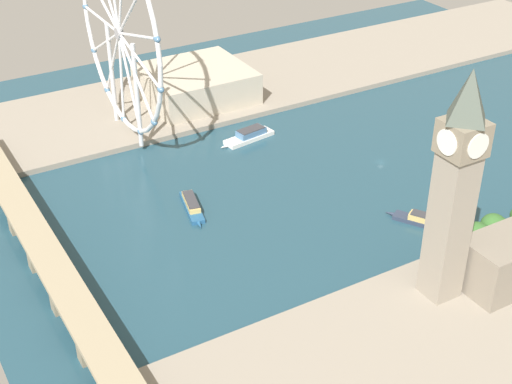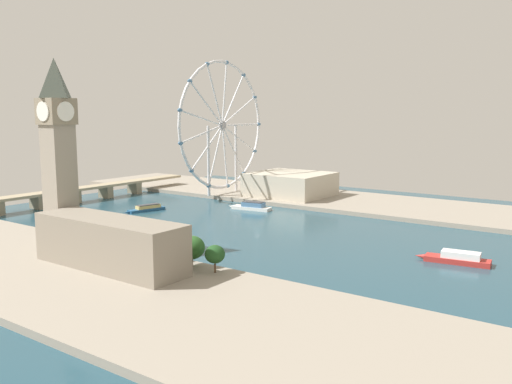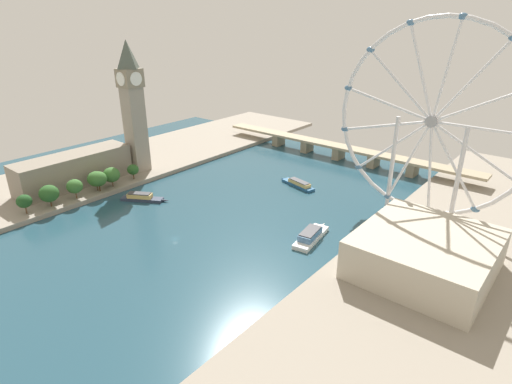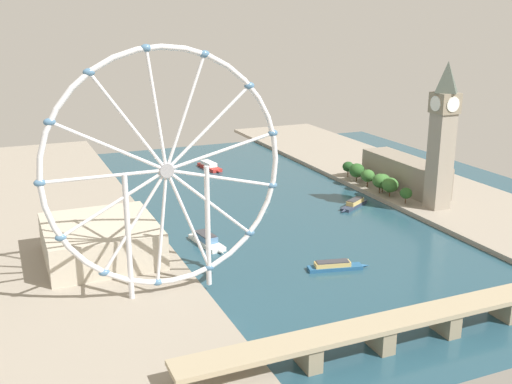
# 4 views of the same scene
# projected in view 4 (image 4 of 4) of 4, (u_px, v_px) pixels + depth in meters

# --- Properties ---
(ground_plane) EXTENTS (416.83, 416.83, 0.00)m
(ground_plane) POSITION_uv_depth(u_px,v_px,m) (266.00, 208.00, 404.54)
(ground_plane) COLOR #234756
(riverbank_left) EXTENTS (90.00, 520.00, 3.00)m
(riverbank_left) POSITION_uv_depth(u_px,v_px,m) (418.00, 186.00, 450.79)
(riverbank_left) COLOR gray
(riverbank_left) RESTS_ON ground_plane
(riverbank_right) EXTENTS (90.00, 520.00, 3.00)m
(riverbank_right) POSITION_uv_depth(u_px,v_px,m) (74.00, 232.00, 357.44)
(riverbank_right) COLOR gray
(riverbank_right) RESTS_ON ground_plane
(clock_tower) EXTENTS (15.31, 15.31, 93.68)m
(clock_tower) POSITION_uv_depth(u_px,v_px,m) (442.00, 134.00, 383.14)
(clock_tower) COLOR gray
(clock_tower) RESTS_ON riverbank_left
(parliament_block) EXTENTS (22.00, 77.52, 21.94)m
(parliament_block) POSITION_uv_depth(u_px,v_px,m) (405.00, 173.00, 438.36)
(parliament_block) COLOR gray
(parliament_block) RESTS_ON riverbank_left
(tree_row_embankment) EXTENTS (13.51, 82.99, 13.79)m
(tree_row_embankment) POSITION_uv_depth(u_px,v_px,m) (375.00, 178.00, 434.68)
(tree_row_embankment) COLOR #513823
(tree_row_embankment) RESTS_ON riverbank_left
(ferris_wheel) EXTENTS (107.10, 3.20, 109.77)m
(ferris_wheel) POSITION_uv_depth(u_px,v_px,m) (166.00, 172.00, 262.09)
(ferris_wheel) COLOR silver
(ferris_wheel) RESTS_ON riverbank_right
(riverside_hall) EXTENTS (55.59, 60.35, 18.64)m
(riverside_hall) POSITION_uv_depth(u_px,v_px,m) (101.00, 240.00, 313.43)
(riverside_hall) COLOR #BCB29E
(riverside_hall) RESTS_ON riverbank_right
(river_bridge) EXTENTS (228.83, 13.55, 11.55)m
(river_bridge) POSITION_uv_depth(u_px,v_px,m) (447.00, 314.00, 245.28)
(river_bridge) COLOR tan
(river_bridge) RESTS_ON ground_plane
(tour_boat_0) EXTENTS (29.58, 20.25, 5.24)m
(tour_boat_0) POSITION_uv_depth(u_px,v_px,m) (354.00, 204.00, 407.59)
(tour_boat_0) COLOR #2D384C
(tour_boat_0) RESTS_ON ground_plane
(tour_boat_1) EXTENTS (32.53, 12.36, 4.67)m
(tour_boat_1) POSITION_uv_depth(u_px,v_px,m) (335.00, 266.00, 307.98)
(tour_boat_1) COLOR #235684
(tour_boat_1) RESTS_ON ground_plane
(tour_boat_2) EXTENTS (12.41, 35.07, 5.76)m
(tour_boat_2) POSITION_uv_depth(u_px,v_px,m) (210.00, 166.00, 506.70)
(tour_boat_2) COLOR #B22D28
(tour_boat_2) RESTS_ON ground_plane
(tour_boat_3) EXTENTS (13.05, 34.80, 6.12)m
(tour_boat_3) POSITION_uv_depth(u_px,v_px,m) (207.00, 240.00, 341.26)
(tour_boat_3) COLOR white
(tour_boat_3) RESTS_ON ground_plane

